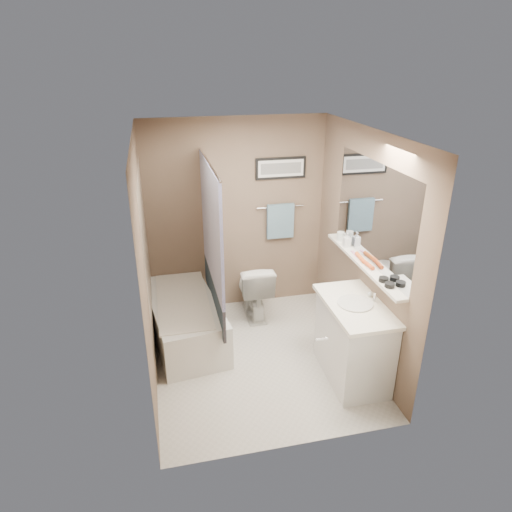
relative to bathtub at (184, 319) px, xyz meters
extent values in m
plane|color=beige|center=(0.75, -0.56, -0.25)|extent=(2.50, 2.50, 0.00)
cube|color=silver|center=(0.75, -0.56, 2.13)|extent=(2.20, 2.50, 0.04)
cube|color=brown|center=(0.75, 0.67, 0.95)|extent=(2.20, 0.04, 2.40)
cube|color=brown|center=(0.75, -1.79, 0.95)|extent=(2.20, 0.04, 2.40)
cube|color=brown|center=(-0.33, -0.56, 0.95)|extent=(0.04, 2.50, 2.40)
cube|color=brown|center=(1.83, -0.56, 0.95)|extent=(0.04, 2.50, 2.40)
cube|color=#BBA58D|center=(-0.34, -0.06, 0.75)|extent=(0.02, 1.55, 2.00)
cylinder|color=silver|center=(0.35, -0.06, 1.80)|extent=(0.02, 1.55, 0.02)
cube|color=silver|center=(0.35, -0.06, 1.15)|extent=(0.03, 1.45, 1.28)
cube|color=#233442|center=(0.35, -0.06, 0.33)|extent=(0.03, 1.45, 0.36)
cube|color=silver|center=(1.84, -0.71, 1.37)|extent=(0.02, 1.60, 1.00)
cube|color=silver|center=(1.79, -0.71, 0.85)|extent=(0.12, 1.60, 0.03)
cylinder|color=silver|center=(1.30, 0.65, 1.05)|extent=(0.60, 0.02, 0.02)
cube|color=#86B1C3|center=(1.30, 0.63, 0.87)|extent=(0.34, 0.05, 0.44)
cube|color=black|center=(1.30, 0.67, 1.53)|extent=(0.62, 0.02, 0.26)
cube|color=white|center=(1.30, 0.66, 1.53)|extent=(0.56, 0.00, 0.20)
cube|color=#595959|center=(1.30, 0.65, 1.53)|extent=(0.50, 0.00, 0.13)
cube|color=silver|center=(1.30, -1.80, 0.75)|extent=(0.80, 0.02, 2.00)
cylinder|color=silver|center=(0.97, -1.75, 0.75)|extent=(0.10, 0.02, 0.02)
cube|color=silver|center=(0.00, 0.00, 0.00)|extent=(0.89, 1.58, 0.50)
cube|color=beige|center=(0.00, 0.00, 0.25)|extent=(0.56, 1.36, 0.02)
imported|color=silver|center=(0.90, 0.35, 0.11)|extent=(0.42, 0.72, 0.72)
cube|color=silver|center=(1.60, -1.05, 0.15)|extent=(0.53, 0.91, 0.80)
cube|color=white|center=(1.59, -1.05, 0.57)|extent=(0.54, 0.96, 0.04)
cylinder|color=silver|center=(1.58, -1.05, 0.60)|extent=(0.34, 0.34, 0.01)
cylinder|color=silver|center=(1.78, -1.05, 0.64)|extent=(0.02, 0.02, 0.10)
sphere|color=silver|center=(1.78, -0.95, 0.62)|extent=(0.05, 0.05, 0.05)
cylinder|color=black|center=(1.79, -1.27, 0.89)|extent=(0.09, 0.09, 0.04)
cylinder|color=black|center=(1.79, -1.16, 0.89)|extent=(0.09, 0.09, 0.04)
cylinder|color=#C1471B|center=(1.79, -0.82, 0.89)|extent=(0.06, 0.22, 0.04)
cylinder|color=#D6581E|center=(1.79, -0.65, 0.89)|extent=(0.06, 0.22, 0.04)
cube|color=#CE7E9C|center=(1.79, -0.52, 0.87)|extent=(0.04, 0.16, 0.01)
cylinder|color=silver|center=(1.79, -0.12, 0.92)|extent=(0.08, 0.08, 0.10)
imported|color=#999999|center=(1.79, -0.30, 0.94)|extent=(0.08, 0.08, 0.16)
camera|label=1|loc=(-0.19, -4.54, 2.78)|focal=32.00mm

